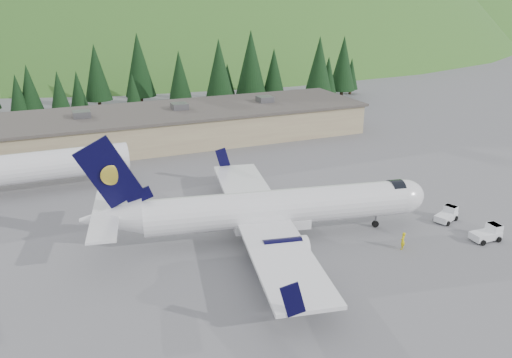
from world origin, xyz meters
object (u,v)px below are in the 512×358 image
Objects in this scene: baggage_tug_a at (447,215)px; terminal_building at (150,127)px; second_airliner at (6,169)px; ramp_worker at (403,241)px; airliner at (270,210)px; baggage_tug_b at (488,233)px.

terminal_building is at bearing 97.34° from baggage_tug_a.
second_airliner reaches higher than ramp_worker.
airliner is at bearing -83.90° from terminal_building.
ramp_worker is at bearing -179.74° from baggage_tug_a.
second_airliner reaches higher than baggage_tug_a.
baggage_tug_a is 1.79× the size of ramp_worker.
baggage_tug_a is 47.37m from terminal_building.
ramp_worker is (34.43, -28.79, -2.47)m from second_airliner.
airliner is 1.22× the size of second_airliner.
ramp_worker reaches higher than baggage_tug_b.
baggage_tug_a is at bearing 164.78° from ramp_worker.
airliner is at bearing -70.75° from ramp_worker.
baggage_tug_a is 9.07m from ramp_worker.
ramp_worker is at bearing -72.05° from terminal_building.
airliner is 19.73× the size of ramp_worker.
terminal_building reaches higher than baggage_tug_a.
baggage_tug_b is 9.00m from ramp_worker.
baggage_tug_a is at bearing -0.18° from airliner.
ramp_worker reaches higher than baggage_tug_a.
terminal_building is at bearing 118.47° from baggage_tug_b.
baggage_tug_a is (42.84, -25.40, -2.67)m from second_airliner.
ramp_worker is (14.51, -44.79, -1.77)m from terminal_building.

